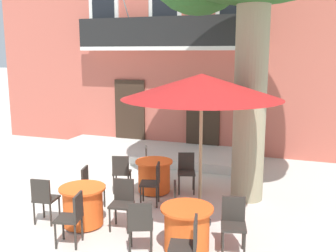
{
  "coord_description": "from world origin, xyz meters",
  "views": [
    {
      "loc": [
        4.49,
        -7.08,
        3.22
      ],
      "look_at": [
        1.05,
        2.43,
        1.3
      ],
      "focal_mm": 41.63,
      "sensor_mm": 36.0,
      "label": 1
    }
  ],
  "objects": [
    {
      "name": "cafe_chair_near_tree_0",
      "position": [
        3.48,
        -1.17,
        0.53
      ],
      "size": [
        0.48,
        0.48,
        0.91
      ],
      "color": "#2D2823",
      "rests_on": "ground"
    },
    {
      "name": "cafe_chair_front_2",
      "position": [
        0.39,
        -0.45,
        0.53
      ],
      "size": [
        0.49,
        0.49,
        0.91
      ],
      "color": "#2D2823",
      "rests_on": "ground"
    },
    {
      "name": "cafe_chair_near_tree_2",
      "position": [
        2.1,
        -1.76,
        0.53
      ],
      "size": [
        0.52,
        0.52,
        0.91
      ],
      "color": "#2D2823",
      "rests_on": "ground"
    },
    {
      "name": "entrance_step_platform",
      "position": [
        0.03,
        3.89,
        0.12
      ],
      "size": [
        6.52,
        2.22,
        0.25
      ],
      "primitive_type": "cube",
      "color": "silver",
      "rests_on": "ground"
    },
    {
      "name": "cafe_table_front",
      "position": [
        0.65,
        -1.16,
        0.39
      ],
      "size": [
        0.86,
        0.86,
        0.76
      ],
      "color": "#EA561E",
      "rests_on": "ground"
    },
    {
      "name": "cafe_chair_front_1",
      "position": [
        1.38,
        -0.97,
        0.53
      ],
      "size": [
        0.46,
        0.46,
        0.91
      ],
      "color": "#2D2823",
      "rests_on": "ground"
    },
    {
      "name": "cafe_chair_middle_0",
      "position": [
        1.5,
        0.24,
        0.53
      ],
      "size": [
        0.49,
        0.49,
        0.91
      ],
      "color": "#2D2823",
      "rests_on": "ground"
    },
    {
      "name": "cafe_chair_middle_3",
      "position": [
        0.55,
        0.65,
        0.53
      ],
      "size": [
        0.5,
        0.5,
        0.91
      ],
      "color": "#2D2823",
      "rests_on": "ground"
    },
    {
      "name": "cafe_chair_middle_1",
      "position": [
        1.92,
        1.27,
        0.53
      ],
      "size": [
        0.51,
        0.51,
        0.91
      ],
      "color": "#2D2823",
      "rests_on": "ground"
    },
    {
      "name": "ground_plane",
      "position": [
        0.0,
        0.0,
        0.0
      ],
      "size": [
        120.0,
        120.0,
        0.0
      ],
      "primitive_type": "plane",
      "color": "beige"
    },
    {
      "name": "cafe_chair_near_tree_1",
      "position": [
        2.44,
        -0.73,
        0.53
      ],
      "size": [
        0.51,
        0.51,
        0.91
      ],
      "color": "#2D2823",
      "rests_on": "ground"
    },
    {
      "name": "cafe_chair_front_0",
      "position": [
        0.9,
        -1.87,
        0.53
      ],
      "size": [
        0.48,
        0.48,
        0.91
      ],
      "color": "#2D2823",
      "rests_on": "ground"
    },
    {
      "name": "building_facade",
      "position": [
        0.03,
        6.99,
        3.75
      ],
      "size": [
        13.0,
        5.09,
        7.5
      ],
      "color": "#BC5B4C",
      "rests_on": "ground"
    },
    {
      "name": "cafe_umbrella",
      "position": [
        2.69,
        -0.36,
        2.61
      ],
      "size": [
        2.9,
        2.9,
        2.85
      ],
      "color": "#997A56",
      "rests_on": "ground"
    },
    {
      "name": "cafe_table_near_tree",
      "position": [
        2.77,
        -1.41,
        0.39
      ],
      "size": [
        0.86,
        0.86,
        0.76
      ],
      "color": "#EA561E",
      "rests_on": "ground"
    },
    {
      "name": "cafe_table_middle",
      "position": [
        1.24,
        0.95,
        0.39
      ],
      "size": [
        0.86,
        0.86,
        0.76
      ],
      "color": "#EA561E",
      "rests_on": "ground"
    },
    {
      "name": "cafe_chair_front_3",
      "position": [
        -0.08,
        -1.34,
        0.53
      ],
      "size": [
        0.45,
        0.45,
        0.91
      ],
      "color": "#2D2823",
      "rests_on": "ground"
    },
    {
      "name": "cafe_chair_middle_2",
      "position": [
        0.88,
        1.61,
        0.53
      ],
      "size": [
        0.52,
        0.52,
        0.91
      ],
      "color": "#2D2823",
      "rests_on": "ground"
    },
    {
      "name": "cafe_chair_near_tree_3",
      "position": [
        3.0,
        -2.13,
        0.53
      ],
      "size": [
        0.48,
        0.48,
        0.91
      ],
      "color": "#2D2823",
      "rests_on": "ground"
    }
  ]
}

